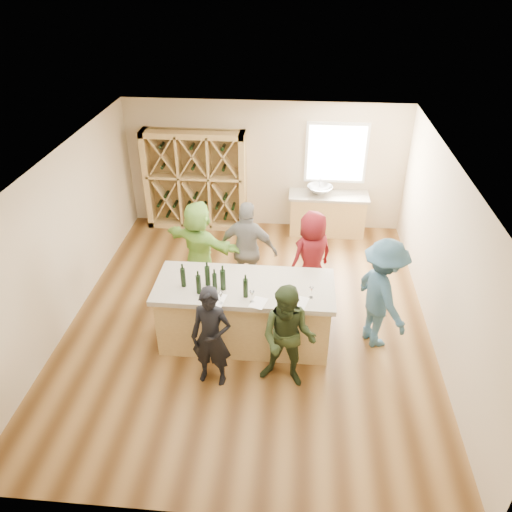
# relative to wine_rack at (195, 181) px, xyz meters

# --- Properties ---
(floor) EXTENTS (6.00, 7.00, 0.10)m
(floor) POSITION_rel_wine_rack_xyz_m (1.50, -3.27, -1.15)
(floor) COLOR brown
(floor) RESTS_ON ground
(ceiling) EXTENTS (6.00, 7.00, 0.10)m
(ceiling) POSITION_rel_wine_rack_xyz_m (1.50, -3.27, 1.75)
(ceiling) COLOR white
(ceiling) RESTS_ON ground
(wall_back) EXTENTS (6.00, 0.10, 2.80)m
(wall_back) POSITION_rel_wine_rack_xyz_m (1.50, 0.28, 0.30)
(wall_back) COLOR beige
(wall_back) RESTS_ON ground
(wall_front) EXTENTS (6.00, 0.10, 2.80)m
(wall_front) POSITION_rel_wine_rack_xyz_m (1.50, -6.82, 0.30)
(wall_front) COLOR beige
(wall_front) RESTS_ON ground
(wall_left) EXTENTS (0.10, 7.00, 2.80)m
(wall_left) POSITION_rel_wine_rack_xyz_m (-1.55, -3.27, 0.30)
(wall_left) COLOR beige
(wall_left) RESTS_ON ground
(wall_right) EXTENTS (0.10, 7.00, 2.80)m
(wall_right) POSITION_rel_wine_rack_xyz_m (4.55, -3.27, 0.30)
(wall_right) COLOR beige
(wall_right) RESTS_ON ground
(window_frame) EXTENTS (1.30, 0.06, 1.30)m
(window_frame) POSITION_rel_wine_rack_xyz_m (3.00, 0.20, 0.65)
(window_frame) COLOR white
(window_frame) RESTS_ON wall_back
(window_pane) EXTENTS (1.18, 0.01, 1.18)m
(window_pane) POSITION_rel_wine_rack_xyz_m (3.00, 0.17, 0.65)
(window_pane) COLOR white
(window_pane) RESTS_ON wall_back
(wine_rack) EXTENTS (2.20, 0.45, 2.20)m
(wine_rack) POSITION_rel_wine_rack_xyz_m (0.00, 0.00, 0.00)
(wine_rack) COLOR tan
(wine_rack) RESTS_ON floor
(back_counter_base) EXTENTS (1.60, 0.58, 0.86)m
(back_counter_base) POSITION_rel_wine_rack_xyz_m (2.90, -0.07, -0.67)
(back_counter_base) COLOR tan
(back_counter_base) RESTS_ON floor
(back_counter_top) EXTENTS (1.70, 0.62, 0.06)m
(back_counter_top) POSITION_rel_wine_rack_xyz_m (2.90, -0.07, -0.21)
(back_counter_top) COLOR #A89E8A
(back_counter_top) RESTS_ON back_counter_base
(sink) EXTENTS (0.54, 0.54, 0.19)m
(sink) POSITION_rel_wine_rack_xyz_m (2.70, -0.07, -0.09)
(sink) COLOR silver
(sink) RESTS_ON back_counter_top
(faucet) EXTENTS (0.02, 0.02, 0.30)m
(faucet) POSITION_rel_wine_rack_xyz_m (2.70, 0.11, -0.03)
(faucet) COLOR silver
(faucet) RESTS_ON back_counter_top
(tasting_counter_base) EXTENTS (2.60, 1.00, 1.00)m
(tasting_counter_base) POSITION_rel_wine_rack_xyz_m (1.49, -3.79, -0.60)
(tasting_counter_base) COLOR tan
(tasting_counter_base) RESTS_ON floor
(tasting_counter_top) EXTENTS (2.72, 1.12, 0.08)m
(tasting_counter_top) POSITION_rel_wine_rack_xyz_m (1.49, -3.79, -0.06)
(tasting_counter_top) COLOR #A89E8A
(tasting_counter_top) RESTS_ON tasting_counter_base
(wine_bottle_a) EXTENTS (0.10, 0.10, 0.31)m
(wine_bottle_a) POSITION_rel_wine_rack_xyz_m (0.58, -3.90, 0.13)
(wine_bottle_a) COLOR black
(wine_bottle_a) RESTS_ON tasting_counter_top
(wine_bottle_b) EXTENTS (0.10, 0.10, 0.30)m
(wine_bottle_b) POSITION_rel_wine_rack_xyz_m (0.84, -4.06, 0.13)
(wine_bottle_b) COLOR black
(wine_bottle_b) RESTS_ON tasting_counter_top
(wine_bottle_c) EXTENTS (0.10, 0.10, 0.32)m
(wine_bottle_c) POSITION_rel_wine_rack_xyz_m (0.94, -3.85, 0.14)
(wine_bottle_c) COLOR black
(wine_bottle_c) RESTS_ON tasting_counter_top
(wine_bottle_d) EXTENTS (0.09, 0.09, 0.28)m
(wine_bottle_d) POSITION_rel_wine_rack_xyz_m (1.07, -3.96, 0.12)
(wine_bottle_d) COLOR black
(wine_bottle_d) RESTS_ON tasting_counter_top
(wine_bottle_e) EXTENTS (0.10, 0.10, 0.33)m
(wine_bottle_e) POSITION_rel_wine_rack_xyz_m (1.19, -3.94, 0.15)
(wine_bottle_e) COLOR black
(wine_bottle_e) RESTS_ON tasting_counter_top
(wine_glass_a) EXTENTS (0.09, 0.09, 0.18)m
(wine_glass_a) POSITION_rel_wine_rack_xyz_m (1.20, -4.28, 0.07)
(wine_glass_a) COLOR white
(wine_glass_a) RESTS_ON tasting_counter_top
(wine_glass_b) EXTENTS (0.07, 0.07, 0.19)m
(wine_glass_b) POSITION_rel_wine_rack_xyz_m (1.64, -4.21, 0.07)
(wine_glass_b) COLOR white
(wine_glass_b) RESTS_ON tasting_counter_top
(wine_glass_c) EXTENTS (0.08, 0.08, 0.17)m
(wine_glass_c) POSITION_rel_wine_rack_xyz_m (2.23, -4.25, 0.07)
(wine_glass_c) COLOR white
(wine_glass_c) RESTS_ON tasting_counter_top
(wine_glass_e) EXTENTS (0.08, 0.08, 0.17)m
(wine_glass_e) POSITION_rel_wine_rack_xyz_m (2.49, -4.03, 0.06)
(wine_glass_e) COLOR white
(wine_glass_e) RESTS_ON tasting_counter_top
(tasting_menu_a) EXTENTS (0.29, 0.36, 0.00)m
(tasting_menu_a) POSITION_rel_wine_rack_xyz_m (1.12, -4.22, -0.02)
(tasting_menu_a) COLOR white
(tasting_menu_a) RESTS_ON tasting_counter_top
(tasting_menu_b) EXTENTS (0.28, 0.33, 0.00)m
(tasting_menu_b) POSITION_rel_wine_rack_xyz_m (1.74, -4.23, -0.02)
(tasting_menu_b) COLOR white
(tasting_menu_b) RESTS_ON tasting_counter_top
(tasting_menu_c) EXTENTS (0.33, 0.39, 0.00)m
(tasting_menu_c) POSITION_rel_wine_rack_xyz_m (2.31, -4.17, -0.02)
(tasting_menu_c) COLOR white
(tasting_menu_c) RESTS_ON tasting_counter_top
(person_near_left) EXTENTS (0.64, 0.50, 1.60)m
(person_near_left) POSITION_rel_wine_rack_xyz_m (1.12, -4.71, -0.30)
(person_near_left) COLOR black
(person_near_left) RESTS_ON floor
(person_near_right) EXTENTS (0.87, 0.59, 1.65)m
(person_near_right) POSITION_rel_wine_rack_xyz_m (2.19, -4.65, -0.28)
(person_near_right) COLOR #263319
(person_near_right) RESTS_ON floor
(person_server) EXTENTS (0.99, 1.31, 1.85)m
(person_server) POSITION_rel_wine_rack_xyz_m (3.58, -3.63, -0.18)
(person_server) COLOR #335972
(person_server) RESTS_ON floor
(person_far_mid) EXTENTS (1.14, 0.72, 1.81)m
(person_far_mid) POSITION_rel_wine_rack_xyz_m (1.40, -2.48, -0.20)
(person_far_mid) COLOR slate
(person_far_mid) RESTS_ON floor
(person_far_right) EXTENTS (0.99, 0.91, 1.69)m
(person_far_right) POSITION_rel_wine_rack_xyz_m (2.52, -2.51, -0.25)
(person_far_right) COLOR #590F14
(person_far_right) RESTS_ON floor
(person_far_left) EXTENTS (1.70, 1.20, 1.73)m
(person_far_left) POSITION_rel_wine_rack_xyz_m (0.52, -2.38, -0.23)
(person_far_left) COLOR #8CC64C
(person_far_left) RESTS_ON floor
(wine_bottle_f) EXTENTS (0.07, 0.07, 0.30)m
(wine_bottle_f) POSITION_rel_wine_rack_xyz_m (1.54, -4.09, 0.13)
(wine_bottle_f) COLOR black
(wine_bottle_f) RESTS_ON tasting_counter_top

